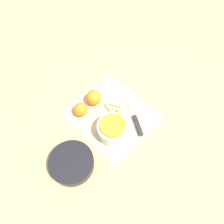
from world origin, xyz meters
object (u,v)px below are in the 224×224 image
(knife, at_px, (136,121))
(orange_left, at_px, (81,109))
(bowl_dark, at_px, (72,163))
(orange_right, at_px, (94,97))
(bowl_speckled, at_px, (113,129))

(knife, bearing_deg, orange_left, 64.28)
(bowl_dark, xyz_separation_m, orange_right, (0.18, -0.30, 0.02))
(knife, xyz_separation_m, orange_left, (0.24, 0.16, 0.03))
(bowl_dark, relative_size, orange_right, 2.50)
(bowl_dark, height_order, orange_left, orange_left)
(orange_left, bearing_deg, orange_right, -87.51)
(knife, bearing_deg, bowl_dark, 110.60)
(bowl_speckled, relative_size, orange_right, 1.88)
(bowl_speckled, height_order, bowl_dark, bowl_speckled)
(bowl_speckled, bearing_deg, knife, -108.58)
(bowl_speckled, relative_size, knife, 0.67)
(orange_right, bearing_deg, knife, -164.70)
(knife, height_order, orange_left, orange_left)
(bowl_dark, height_order, orange_right, orange_right)
(bowl_dark, bearing_deg, knife, -99.34)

